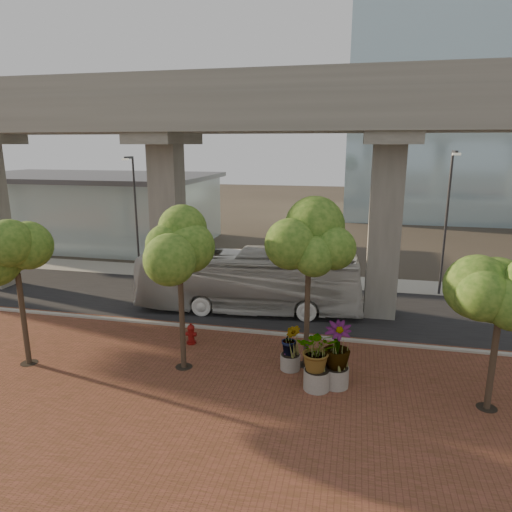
# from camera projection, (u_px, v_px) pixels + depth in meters

# --- Properties ---
(ground) EXTENTS (160.00, 160.00, 0.00)m
(ground) POSITION_uv_depth(u_px,v_px,m) (263.00, 319.00, 24.16)
(ground) COLOR #332E25
(ground) RESTS_ON ground
(brick_plaza) EXTENTS (70.00, 13.00, 0.06)m
(brick_plaza) POSITION_uv_depth(u_px,v_px,m) (219.00, 398.00, 16.57)
(brick_plaza) COLOR brown
(brick_plaza) RESTS_ON ground
(asphalt_road) EXTENTS (90.00, 8.00, 0.04)m
(asphalt_road) POSITION_uv_depth(u_px,v_px,m) (270.00, 306.00, 26.05)
(asphalt_road) COLOR black
(asphalt_road) RESTS_ON ground
(curb_strip) EXTENTS (70.00, 0.25, 0.16)m
(curb_strip) POSITION_uv_depth(u_px,v_px,m) (255.00, 332.00, 22.25)
(curb_strip) COLOR #A2A096
(curb_strip) RESTS_ON ground
(far_sidewalk) EXTENTS (90.00, 3.00, 0.06)m
(far_sidewalk) POSITION_uv_depth(u_px,v_px,m) (285.00, 279.00, 31.26)
(far_sidewalk) COLOR #A2A096
(far_sidewalk) RESTS_ON ground
(transit_viaduct) EXTENTS (72.00, 5.60, 12.40)m
(transit_viaduct) POSITION_uv_depth(u_px,v_px,m) (271.00, 177.00, 24.32)
(transit_viaduct) COLOR gray
(transit_viaduct) RESTS_ON ground
(station_pavilion) EXTENTS (23.00, 13.00, 6.30)m
(station_pavilion) POSITION_uv_depth(u_px,v_px,m) (89.00, 208.00, 42.78)
(station_pavilion) COLOR silver
(station_pavilion) RESTS_ON ground
(transit_bus) EXTENTS (12.43, 3.84, 3.41)m
(transit_bus) POSITION_uv_depth(u_px,v_px,m) (249.00, 281.00, 25.00)
(transit_bus) COLOR silver
(transit_bus) RESTS_ON ground
(fire_hydrant) EXTENTS (0.48, 0.44, 0.97)m
(fire_hydrant) POSITION_uv_depth(u_px,v_px,m) (191.00, 334.00, 20.95)
(fire_hydrant) COLOR maroon
(fire_hydrant) RESTS_ON ground
(planter_front) EXTENTS (2.20, 2.20, 2.42)m
(planter_front) POSITION_uv_depth(u_px,v_px,m) (318.00, 353.00, 16.81)
(planter_front) COLOR #A29D93
(planter_front) RESTS_ON ground
(planter_right) EXTENTS (2.40, 2.40, 2.57)m
(planter_right) POSITION_uv_depth(u_px,v_px,m) (337.00, 348.00, 17.00)
(planter_right) COLOR gray
(planter_right) RESTS_ON ground
(planter_left) EXTENTS (1.81, 1.81, 1.99)m
(planter_left) POSITION_uv_depth(u_px,v_px,m) (291.00, 342.00, 18.38)
(planter_left) COLOR #9A968B
(planter_left) RESTS_ON ground
(street_tree_far_west) EXTENTS (3.56, 3.56, 6.58)m
(street_tree_far_west) POSITION_uv_depth(u_px,v_px,m) (14.00, 249.00, 17.99)
(street_tree_far_west) COLOR #4C3B2B
(street_tree_far_west) RESTS_ON ground
(street_tree_near_west) EXTENTS (3.48, 3.48, 6.45)m
(street_tree_near_west) POSITION_uv_depth(u_px,v_px,m) (179.00, 253.00, 17.68)
(street_tree_near_west) COLOR #4C3B2B
(street_tree_near_west) RESTS_ON ground
(street_tree_near_east) EXTENTS (3.72, 3.72, 6.71)m
(street_tree_near_east) POSITION_uv_depth(u_px,v_px,m) (309.00, 248.00, 17.81)
(street_tree_near_east) COLOR #4C3B2B
(street_tree_near_east) RESTS_ON ground
(street_tree_far_east) EXTENTS (3.61, 3.61, 6.19)m
(street_tree_far_east) POSITION_uv_depth(u_px,v_px,m) (503.00, 284.00, 14.83)
(street_tree_far_east) COLOR #4C3B2B
(street_tree_far_east) RESTS_ON ground
(streetlamp_west) EXTENTS (0.41, 1.19, 8.18)m
(streetlamp_west) POSITION_uv_depth(u_px,v_px,m) (135.00, 207.00, 31.33)
(streetlamp_west) COLOR #2E2E33
(streetlamp_west) RESTS_ON ground
(streetlamp_east) EXTENTS (0.43, 1.25, 8.63)m
(streetlamp_east) POSITION_uv_depth(u_px,v_px,m) (447.00, 214.00, 26.77)
(streetlamp_east) COLOR #323338
(streetlamp_east) RESTS_ON ground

